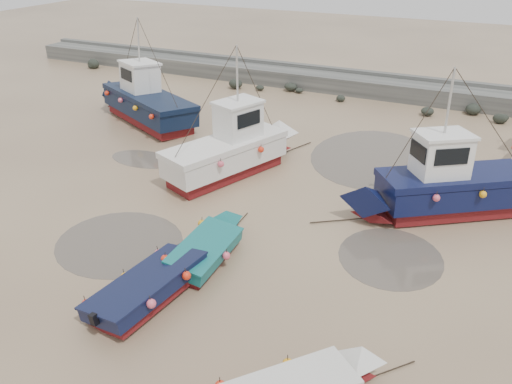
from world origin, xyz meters
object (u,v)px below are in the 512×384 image
(cabin_boat_1, at_px, (235,147))
(person, at_px, (233,157))
(dinghy_2, at_px, (208,244))
(cabin_boat_2, at_px, (442,185))
(dinghy_1, at_px, (157,280))
(cabin_boat_0, at_px, (143,100))

(cabin_boat_1, bearing_deg, person, 143.08)
(person, bearing_deg, cabin_boat_1, 85.40)
(dinghy_2, distance_m, person, 9.21)
(cabin_boat_2, bearing_deg, cabin_boat_1, 56.07)
(dinghy_1, relative_size, cabin_boat_2, 0.77)
(cabin_boat_0, relative_size, cabin_boat_1, 1.11)
(dinghy_1, height_order, cabin_boat_2, cabin_boat_2)
(dinghy_2, bearing_deg, dinghy_1, -101.68)
(cabin_boat_1, height_order, person, cabin_boat_1)
(dinghy_1, distance_m, person, 11.50)
(cabin_boat_2, bearing_deg, cabin_boat_0, 42.75)
(dinghy_2, bearing_deg, person, 110.37)
(dinghy_1, relative_size, cabin_boat_1, 0.72)
(cabin_boat_2, relative_size, person, 4.51)
(cabin_boat_1, bearing_deg, cabin_boat_2, 22.19)
(dinghy_1, bearing_deg, cabin_boat_2, 58.62)
(cabin_boat_1, bearing_deg, dinghy_2, -48.40)
(dinghy_1, distance_m, dinghy_2, 2.61)
(cabin_boat_0, xyz_separation_m, cabin_boat_1, (8.77, -4.45, 0.04))
(dinghy_1, height_order, person, dinghy_1)
(person, bearing_deg, cabin_boat_2, 136.10)
(cabin_boat_0, bearing_deg, person, -84.07)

